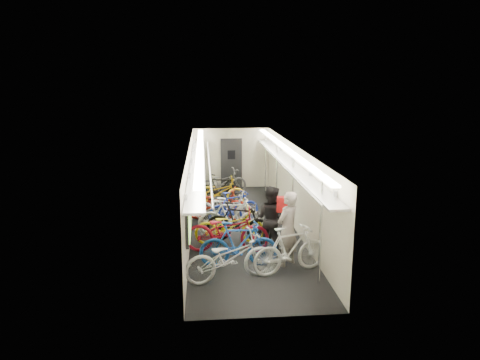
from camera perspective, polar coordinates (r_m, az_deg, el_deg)
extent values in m
plane|color=black|center=(12.62, 0.34, -6.28)|extent=(10.00, 10.00, 0.00)
plane|color=white|center=(12.06, 0.36, 4.57)|extent=(10.00, 10.00, 0.00)
plane|color=beige|center=(12.24, -6.66, -1.12)|extent=(0.00, 10.00, 10.00)
plane|color=beige|center=(12.51, 7.21, -0.84)|extent=(0.00, 10.00, 10.00)
plane|color=beige|center=(17.17, -1.18, 2.94)|extent=(3.00, 0.00, 3.00)
plane|color=beige|center=(7.55, 3.87, -9.92)|extent=(3.00, 0.00, 3.00)
cube|color=black|center=(9.15, -6.98, -5.57)|extent=(0.06, 1.10, 0.80)
cube|color=#9CD55D|center=(9.15, -6.73, -5.56)|extent=(0.02, 0.96, 0.66)
cube|color=black|center=(11.26, -6.60, -2.07)|extent=(0.06, 1.10, 0.80)
cube|color=#9CD55D|center=(11.26, -6.40, -2.07)|extent=(0.02, 0.96, 0.66)
cube|color=black|center=(13.40, -6.35, 0.31)|extent=(0.06, 1.10, 0.80)
cube|color=#9CD55D|center=(13.40, -6.18, 0.31)|extent=(0.02, 0.96, 0.66)
cube|color=black|center=(15.56, -6.17, 2.04)|extent=(0.06, 1.10, 0.80)
cube|color=#9CD55D|center=(15.56, -6.02, 2.04)|extent=(0.02, 0.96, 0.66)
cube|color=yellow|center=(10.19, -6.72, -3.37)|extent=(0.02, 0.22, 0.30)
cube|color=yellow|center=(12.32, -6.43, -0.55)|extent=(0.02, 0.22, 0.30)
cube|color=yellow|center=(14.47, -6.22, 1.43)|extent=(0.02, 0.22, 0.30)
cube|color=black|center=(17.15, -1.16, 2.25)|extent=(0.85, 0.08, 2.00)
cube|color=#999BA0|center=(12.09, -5.70, 2.22)|extent=(0.40, 9.70, 0.05)
cube|color=#999BA0|center=(12.32, 6.30, 2.40)|extent=(0.40, 9.70, 0.05)
cylinder|color=silver|center=(12.07, -4.15, 2.71)|extent=(0.04, 9.70, 0.04)
cylinder|color=silver|center=(12.24, 4.79, 2.84)|extent=(0.04, 9.70, 0.04)
cube|color=white|center=(12.02, -5.36, 4.19)|extent=(0.18, 9.60, 0.04)
cube|color=white|center=(12.24, 5.98, 4.33)|extent=(0.18, 9.60, 0.04)
cylinder|color=silver|center=(8.91, 10.71, -6.55)|extent=(0.05, 0.05, 2.38)
cylinder|color=silver|center=(11.51, 7.02, -2.02)|extent=(0.05, 0.05, 2.38)
cylinder|color=silver|center=(13.90, 4.92, 0.58)|extent=(0.05, 0.05, 2.38)
cylinder|color=silver|center=(16.32, 3.44, 2.41)|extent=(0.05, 0.05, 2.38)
imported|color=silver|center=(9.19, -1.35, -10.25)|extent=(2.09, 1.21, 1.04)
imported|color=#1B4CA3|center=(9.82, -0.17, -8.56)|extent=(1.81, 0.56, 1.08)
imported|color=maroon|center=(10.67, -1.75, -6.78)|extent=(2.14, 0.91, 1.10)
imported|color=black|center=(11.28, -0.13, -5.70)|extent=(1.88, 1.12, 1.09)
imported|color=gold|center=(11.21, -1.35, -6.15)|extent=(1.86, 0.70, 0.97)
imported|color=#BAB9BC|center=(11.72, -1.13, -4.94)|extent=(1.87, 0.60, 1.11)
imported|color=silver|center=(12.78, -2.00, -3.74)|extent=(1.98, 1.21, 0.98)
imported|color=navy|center=(12.78, -0.82, -3.68)|extent=(1.73, 1.08, 1.01)
imported|color=maroon|center=(13.14, -3.14, -3.19)|extent=(2.06, 1.14, 1.03)
imported|color=black|center=(14.90, -2.72, -1.20)|extent=(1.84, 0.90, 1.06)
imported|color=gold|center=(14.47, -3.08, -1.69)|extent=(2.00, 0.82, 1.03)
imported|color=silver|center=(9.58, 6.71, -9.22)|extent=(1.87, 1.04, 1.09)
imported|color=#5A595E|center=(16.03, -2.38, -0.31)|extent=(2.03, 1.19, 1.01)
imported|color=gray|center=(9.88, 6.36, -6.47)|extent=(0.75, 0.74, 1.75)
imported|color=black|center=(10.76, 4.09, -5.08)|extent=(1.01, 0.96, 1.65)
cube|color=red|center=(10.32, 5.66, -3.25)|extent=(0.28, 0.17, 0.38)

